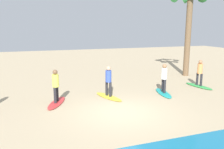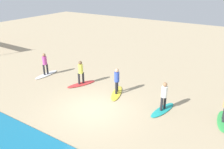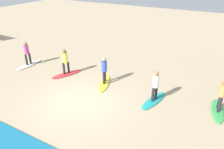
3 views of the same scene
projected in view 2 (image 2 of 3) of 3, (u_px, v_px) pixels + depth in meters
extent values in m
plane|color=tan|center=(93.00, 109.00, 12.85)|extent=(60.00, 60.00, 0.00)
ellipsoid|color=green|center=(223.00, 121.00, 11.75)|extent=(0.86, 2.16, 0.09)
cylinder|color=#232328|center=(224.00, 115.00, 11.44)|extent=(0.14, 0.14, 0.78)
cylinder|color=#232328|center=(224.00, 112.00, 11.71)|extent=(0.14, 0.14, 0.78)
ellipsoid|color=teal|center=(163.00, 110.00, 12.72)|extent=(0.98, 2.17, 0.09)
cylinder|color=#232328|center=(162.00, 104.00, 12.45)|extent=(0.14, 0.14, 0.78)
cylinder|color=#232328|center=(165.00, 102.00, 12.66)|extent=(0.14, 0.14, 0.78)
cylinder|color=white|center=(164.00, 92.00, 12.28)|extent=(0.32, 0.32, 0.62)
sphere|color=#9E704C|center=(165.00, 84.00, 12.12)|extent=(0.24, 0.24, 0.24)
ellipsoid|color=yellow|center=(117.00, 93.00, 14.58)|extent=(1.24, 2.17, 0.09)
cylinder|color=#232328|center=(116.00, 88.00, 14.27)|extent=(0.14, 0.14, 0.78)
cylinder|color=#232328|center=(117.00, 86.00, 14.56)|extent=(0.14, 0.14, 0.78)
cylinder|color=#334CAD|center=(117.00, 77.00, 14.14)|extent=(0.32, 0.32, 0.62)
sphere|color=tan|center=(117.00, 70.00, 13.97)|extent=(0.24, 0.24, 0.24)
ellipsoid|color=red|center=(81.00, 84.00, 15.85)|extent=(1.36, 2.15, 0.09)
cylinder|color=#232328|center=(79.00, 79.00, 15.60)|extent=(0.14, 0.14, 0.78)
cylinder|color=#232328|center=(83.00, 78.00, 15.77)|extent=(0.14, 0.14, 0.78)
cylinder|color=#E0E04C|center=(81.00, 69.00, 15.41)|extent=(0.32, 0.32, 0.62)
sphere|color=brown|center=(80.00, 63.00, 15.25)|extent=(0.24, 0.24, 0.24)
ellipsoid|color=white|center=(46.00, 75.00, 17.41)|extent=(0.58, 2.10, 0.09)
cylinder|color=#232328|center=(44.00, 70.00, 17.11)|extent=(0.14, 0.14, 0.78)
cylinder|color=#232328|center=(47.00, 69.00, 17.36)|extent=(0.14, 0.14, 0.78)
cylinder|color=#B74293|center=(45.00, 60.00, 16.97)|extent=(0.32, 0.32, 0.62)
sphere|color=#9E704C|center=(44.00, 55.00, 16.80)|extent=(0.24, 0.24, 0.24)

